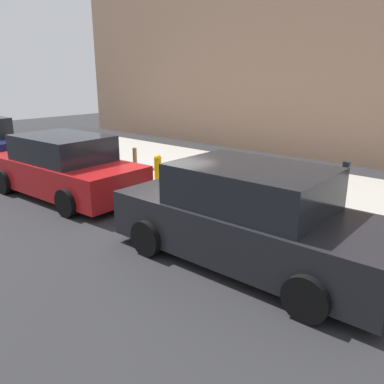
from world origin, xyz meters
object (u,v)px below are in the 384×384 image
suitcase_red_4 (221,186)px  parked_car_red_1 (64,168)px  suitcase_maroon_5 (205,182)px  parking_meter (344,184)px  suitcase_teal_0 (298,204)px  suitcase_silver_2 (256,193)px  parked_car_charcoal_0 (250,218)px  suitcase_navy_1 (277,197)px  fire_hydrant (158,168)px  suitcase_black_6 (188,176)px  suitcase_olive_3 (239,188)px  suitcase_teal_7 (176,176)px  bollard_post (135,163)px

suitcase_red_4 → parked_car_red_1: parked_car_red_1 is taller
suitcase_maroon_5 → parking_meter: 3.41m
parking_meter → suitcase_teal_0: bearing=13.8°
suitcase_silver_2 → parked_car_charcoal_0: bearing=120.1°
suitcase_navy_1 → suitcase_red_4: suitcase_navy_1 is taller
suitcase_maroon_5 → fire_hydrant: (1.73, -0.00, 0.10)m
suitcase_black_6 → suitcase_silver_2: bearing=-178.9°
parked_car_red_1 → suitcase_silver_2: bearing=-153.8°
suitcase_silver_2 → suitcase_red_4: bearing=-0.8°
suitcase_black_6 → parked_car_red_1: parked_car_red_1 is taller
suitcase_olive_3 → suitcase_red_4: size_ratio=1.01×
parked_car_charcoal_0 → suitcase_olive_3: bearing=-51.9°
suitcase_teal_0 → parking_meter: 1.02m
suitcase_black_6 → parking_meter: 3.94m
suitcase_olive_3 → fire_hydrant: bearing=1.7°
suitcase_red_4 → parked_car_red_1: 4.05m
suitcase_silver_2 → fire_hydrant: size_ratio=1.09×
suitcase_teal_7 → suitcase_maroon_5: bearing=178.8°
suitcase_maroon_5 → bollard_post: size_ratio=0.92×
suitcase_red_4 → parking_meter: 2.92m
suitcase_navy_1 → suitcase_silver_2: size_ratio=1.11×
fire_hydrant → parked_car_charcoal_0: bearing=154.1°
suitcase_navy_1 → suitcase_black_6: suitcase_navy_1 is taller
suitcase_teal_0 → bollard_post: bollard_post is taller
bollard_post → suitcase_black_6: bearing=-177.1°
suitcase_olive_3 → suitcase_teal_7: 2.01m
bollard_post → parked_car_red_1: (0.38, 2.03, 0.16)m
fire_hydrant → parked_car_charcoal_0: parked_car_charcoal_0 is taller
bollard_post → parking_meter: size_ratio=0.70×
suitcase_maroon_5 → suitcase_teal_7: 1.03m
suitcase_black_6 → suitcase_teal_0: bearing=-178.2°
suitcase_red_4 → suitcase_black_6: suitcase_red_4 is taller
suitcase_black_6 → suitcase_teal_7: bearing=-8.3°
suitcase_red_4 → parked_car_charcoal_0: 3.16m
suitcase_red_4 → fire_hydrant: size_ratio=1.13×
parked_car_red_1 → parking_meter: bearing=-158.8°
suitcase_silver_2 → suitcase_teal_7: bearing=-0.7°
suitcase_olive_3 → parking_meter: (-2.37, -0.17, 0.51)m
parked_car_red_1 → bollard_post: bearing=-100.7°
suitcase_silver_2 → suitcase_teal_0: bearing=-176.9°
suitcase_maroon_5 → parked_car_charcoal_0: size_ratio=0.17×
suitcase_teal_0 → suitcase_teal_7: 3.54m
fire_hydrant → suitcase_teal_0: bearing=-179.4°
suitcase_silver_2 → suitcase_red_4: size_ratio=0.97×
suitcase_black_6 → parked_car_charcoal_0: (-3.30, 2.13, 0.27)m
suitcase_teal_0 → bollard_post: 5.04m
suitcase_teal_0 → suitcase_red_4: suitcase_red_4 is taller
fire_hydrant → suitcase_olive_3: bearing=-178.3°
suitcase_teal_0 → parked_car_red_1: 5.86m
suitcase_red_4 → suitcase_black_6: size_ratio=1.10×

